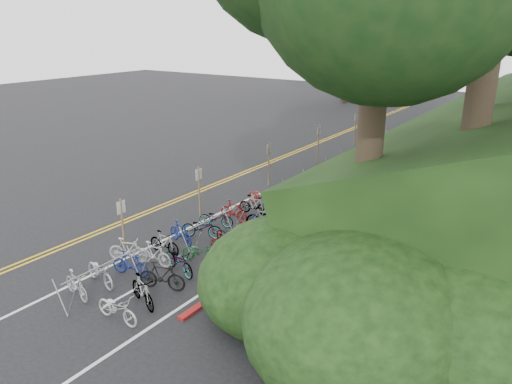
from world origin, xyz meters
The scene contains 9 objects.
ground centered at (0.00, 0.00, 0.00)m, with size 120.00×120.00×0.00m, color black.
road_markings centered at (0.63, 10.10, 0.00)m, with size 7.47×80.00×0.01m.
red_curb centered at (5.70, 12.00, 0.05)m, with size 0.25×28.00×0.10m, color maroon.
bike_rack_front centered at (2.68, -2.34, 0.89)m, with size 1.16×3.24×1.21m.
bike_racks_rest centered at (3.00, 13.00, 0.85)m, with size 1.14×23.00×1.17m.
signpost_near centered at (0.81, 0.18, 1.38)m, with size 0.08×0.40×2.40m.
signposts_rest centered at (0.60, 14.00, 1.43)m, with size 0.08×18.40×2.50m.
bike_front centered at (1.30, -0.09, 0.48)m, with size 1.61×0.46×0.97m, color beige.
bike_valet centered at (3.03, 2.41, 0.47)m, with size 3.37×12.88×1.03m.
Camera 1 is at (15.15, -11.75, 8.76)m, focal length 35.00 mm.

